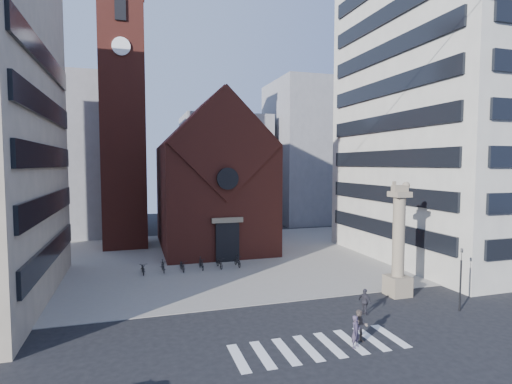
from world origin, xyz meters
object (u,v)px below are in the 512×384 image
pedestrian_1 (360,326)px  scooter_0 (143,268)px  pedestrian_0 (356,332)px  pedestrian_2 (365,302)px  lion_column (398,250)px  traffic_light (461,278)px

pedestrian_1 → scooter_0: 21.07m
pedestrian_0 → pedestrian_2: bearing=22.4°
lion_column → pedestrian_0: lion_column is taller
traffic_light → pedestrian_2: size_ratio=2.50×
pedestrian_0 → traffic_light: bearing=-14.3°
traffic_light → pedestrian_2: 6.78m
lion_column → scooter_0: lion_column is taller
lion_column → pedestrian_2: lion_column is taller
traffic_light → pedestrian_2: bearing=168.1°
traffic_light → pedestrian_1: 9.37m
lion_column → pedestrian_1: (-7.03, -6.13, -2.55)m
pedestrian_1 → scooter_0: (-11.30, 17.78, -0.34)m
traffic_light → scooter_0: traffic_light is taller
pedestrian_0 → scooter_0: pedestrian_0 is taller
lion_column → pedestrian_0: 10.46m
pedestrian_1 → pedestrian_2: size_ratio=1.05×
traffic_light → pedestrian_1: bearing=-166.7°
traffic_light → pedestrian_0: size_ratio=2.44×
scooter_0 → pedestrian_1: bearing=-61.3°
pedestrian_1 → traffic_light: bearing=41.9°
lion_column → pedestrian_0: size_ratio=4.93×
lion_column → pedestrian_1: 9.67m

